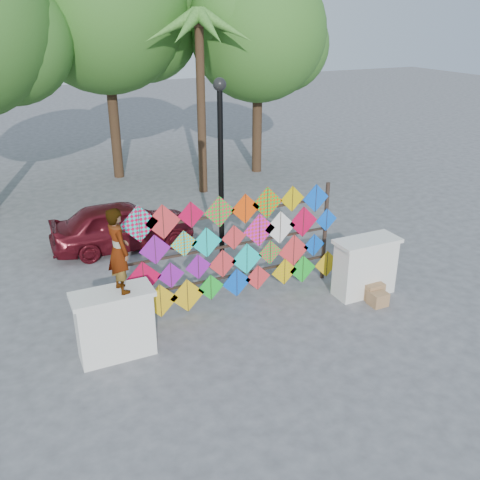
# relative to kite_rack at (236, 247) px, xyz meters

# --- Properties ---
(ground) EXTENTS (80.00, 80.00, 0.00)m
(ground) POSITION_rel_kite_rack_xyz_m (-0.06, -0.73, -1.22)
(ground) COLOR gray
(ground) RESTS_ON ground
(parapet_left) EXTENTS (1.40, 0.65, 1.28)m
(parapet_left) POSITION_rel_kite_rack_xyz_m (-2.76, -0.93, -0.57)
(parapet_left) COLOR white
(parapet_left) RESTS_ON ground
(parapet_right) EXTENTS (1.40, 0.65, 1.28)m
(parapet_right) POSITION_rel_kite_rack_xyz_m (2.64, -0.93, -0.57)
(parapet_right) COLOR white
(parapet_right) RESTS_ON ground
(kite_rack) EXTENTS (4.95, 0.24, 2.44)m
(kite_rack) POSITION_rel_kite_rack_xyz_m (0.00, 0.00, 0.00)
(kite_rack) COLOR #2E2119
(kite_rack) RESTS_ON ground
(tree_mid) EXTENTS (6.30, 5.60, 8.61)m
(tree_mid) POSITION_rel_kite_rack_xyz_m (0.04, 10.30, 4.55)
(tree_mid) COLOR #45311D
(tree_mid) RESTS_ON ground
(tree_east) EXTENTS (5.40, 4.80, 7.42)m
(tree_east) POSITION_rel_kite_rack_xyz_m (5.03, 8.80, 3.77)
(tree_east) COLOR #45311D
(tree_east) RESTS_ON ground
(palm_tree) EXTENTS (3.62, 3.62, 5.83)m
(palm_tree) POSITION_rel_kite_rack_xyz_m (2.14, 7.27, 3.73)
(palm_tree) COLOR #45311D
(palm_tree) RESTS_ON ground
(vendor_woman) EXTENTS (0.45, 0.60, 1.50)m
(vendor_woman) POSITION_rel_kite_rack_xyz_m (-2.58, -0.93, 0.81)
(vendor_woman) COLOR #99999E
(vendor_woman) RESTS_ON parapet_left
(sedan) EXTENTS (3.68, 1.57, 1.24)m
(sedan) POSITION_rel_kite_rack_xyz_m (-1.48, 3.77, -0.60)
(sedan) COLOR #560E17
(sedan) RESTS_ON ground
(lamppost) EXTENTS (0.28, 0.28, 4.46)m
(lamppost) POSITION_rel_kite_rack_xyz_m (0.24, 1.27, 1.47)
(lamppost) COLOR black
(lamppost) RESTS_ON ground
(cardboard_box_near) EXTENTS (0.42, 0.37, 0.37)m
(cardboard_box_near) POSITION_rel_kite_rack_xyz_m (2.67, -1.20, -1.04)
(cardboard_box_near) COLOR #976949
(cardboard_box_near) RESTS_ON ground
(cardboard_box_far) EXTENTS (0.35, 0.33, 0.30)m
(cardboard_box_far) POSITION_rel_kite_rack_xyz_m (2.60, -1.48, -1.07)
(cardboard_box_far) COLOR #976949
(cardboard_box_far) RESTS_ON ground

